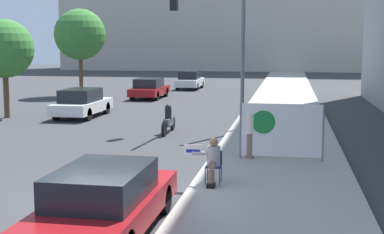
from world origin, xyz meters
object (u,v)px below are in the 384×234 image
Objects in this scene: car_on_road_nearest at (82,103)px; motorcycle_on_road at (168,121)px; car_on_road_distant at (190,80)px; street_tree_midblock at (80,35)px; seated_protester at (212,160)px; car_on_road_midblock at (149,88)px; parked_car_curbside at (105,200)px; traffic_light_pole at (217,31)px; protest_banner at (281,130)px; street_tree_near_curb at (4,49)px; jogger_on_sidewalk at (250,132)px.

motorcycle_on_road is at bearing -36.82° from car_on_road_nearest.
car_on_road_distant is 10.44m from street_tree_midblock.
street_tree_midblock is at bearing 109.00° from seated_protester.
parked_car_curbside is at bearing -76.99° from car_on_road_midblock.
motorcycle_on_road is at bearing -153.95° from traffic_light_pole.
street_tree_midblock is at bearing 112.05° from car_on_road_nearest.
street_tree_midblock is at bearing 123.71° from motorcycle_on_road.
seated_protester is 0.28× the size of car_on_road_distant.
protest_banner is at bearing -65.08° from traffic_light_pole.
car_on_road_nearest is at bearing 13.69° from street_tree_near_curb.
street_tree_near_curb reaches higher than car_on_road_distant.
protest_banner is 6.99m from motorcycle_on_road.
motorcycle_on_road is at bearing -56.29° from street_tree_midblock.
car_on_road_distant reaches higher than car_on_road_nearest.
seated_protester reaches higher than motorcycle_on_road.
protest_banner is at bearing -47.12° from motorcycle_on_road.
street_tree_near_curb reaches higher than car_on_road_nearest.
street_tree_near_curb is at bearing 126.48° from seated_protester.
protest_banner is 0.42× the size of traffic_light_pole.
car_on_road_distant is (-6.94, 26.87, -0.23)m from jogger_on_sidewalk.
parked_car_curbside is at bearing 54.39° from jogger_on_sidewalk.
car_on_road_midblock is at bearing 66.31° from street_tree_near_curb.
traffic_light_pole is at bearing -63.49° from car_on_road_midblock.
protest_banner is at bearing 156.97° from jogger_on_sidewalk.
street_tree_near_curb is (-10.65, 15.21, 2.79)m from parked_car_curbside.
traffic_light_pole is 1.41× the size of car_on_road_nearest.
car_on_road_distant is at bearing 72.07° from street_tree_near_curb.
seated_protester is 0.19× the size of traffic_light_pole.
parked_car_curbside is 2.13× the size of motorcycle_on_road.
street_tree_near_curb is (-3.68, -0.90, 2.76)m from car_on_road_nearest.
car_on_road_distant is (1.36, 7.99, 0.05)m from car_on_road_midblock.
protest_banner is 0.42× the size of street_tree_midblock.
jogger_on_sidewalk is at bearing 67.59° from seated_protester.
traffic_light_pole is at bearing 26.05° from motorcycle_on_road.
protest_banner reaches higher than seated_protester.
jogger_on_sidewalk is 27.75m from car_on_road_distant.
parked_car_curbside is at bearing -55.02° from street_tree_near_curb.
seated_protester is at bearing -71.15° from car_on_road_midblock.
car_on_road_midblock reaches higher than motorcycle_on_road.
street_tree_midblock reaches higher than protest_banner.
seated_protester is 0.27× the size of car_on_road_midblock.
street_tree_midblock reaches higher than seated_protester.
seated_protester is 15.12m from car_on_road_nearest.
protest_banner reaches higher than jogger_on_sidewalk.
protest_banner is 0.59× the size of car_on_road_midblock.
street_tree_midblock reaches higher than motorcycle_on_road.
jogger_on_sidewalk is 7.05m from traffic_light_pole.
jogger_on_sidewalk is 0.33× the size of street_tree_near_curb.
car_on_road_distant is at bearing 47.50° from street_tree_midblock.
car_on_road_midblock is 0.88× the size of street_tree_near_curb.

